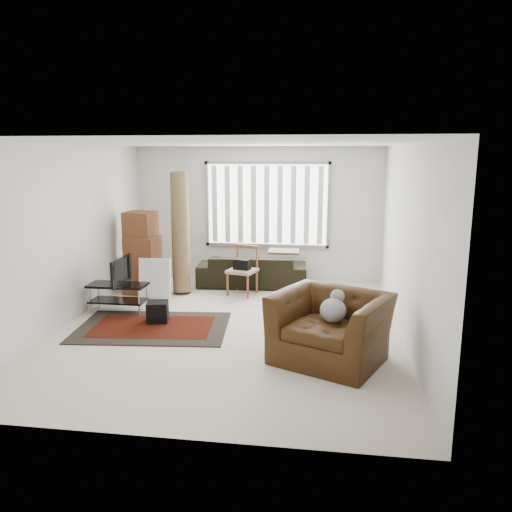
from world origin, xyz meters
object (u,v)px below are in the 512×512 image
at_px(tv_stand, 118,292).
at_px(moving_boxes, 143,256).
at_px(side_chair, 243,268).
at_px(armchair, 331,323).
at_px(sofa, 252,265).

height_order(tv_stand, moving_boxes, moving_boxes).
height_order(tv_stand, side_chair, side_chair).
distance_m(tv_stand, armchair, 3.75).
height_order(sofa, armchair, armchair).
bearing_deg(sofa, tv_stand, 41.40).
bearing_deg(tv_stand, armchair, -23.35).
relative_size(tv_stand, moving_boxes, 0.62).
relative_size(sofa, armchair, 1.25).
distance_m(moving_boxes, armchair, 4.36).
distance_m(tv_stand, moving_boxes, 1.23).
bearing_deg(tv_stand, side_chair, 35.81).
xyz_separation_m(tv_stand, sofa, (1.92, 1.97, 0.06)).
height_order(moving_boxes, armchair, moving_boxes).
height_order(tv_stand, sofa, sofa).
relative_size(tv_stand, side_chair, 1.06).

